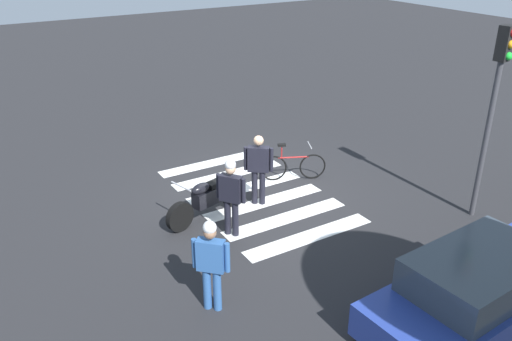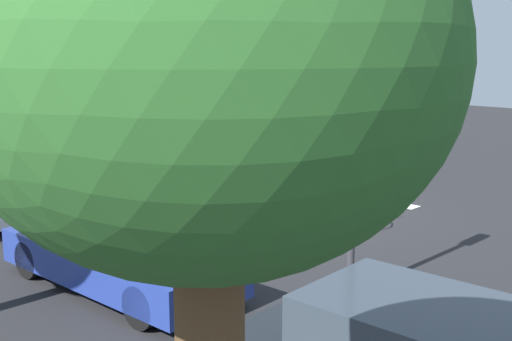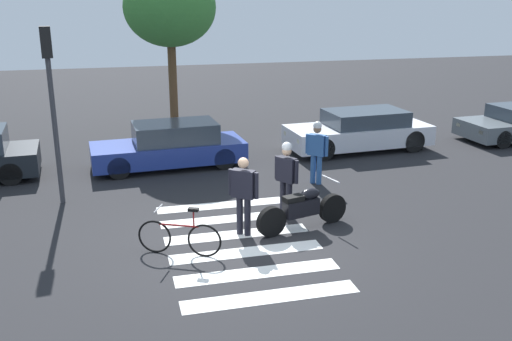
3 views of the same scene
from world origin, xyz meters
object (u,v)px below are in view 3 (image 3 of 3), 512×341
Objects in this scene: officer_by_motorcycle at (286,173)px; car_blue_hatchback at (170,146)px; car_white_van at (360,131)px; traffic_light_pole at (51,88)px; leaning_bicycle at (180,237)px; police_motorcycle at (303,209)px; pedestrian_bystander at (317,148)px; officer_on_foot at (243,191)px.

officer_by_motorcycle reaches higher than car_blue_hatchback.
car_white_van is 1.13× the size of traffic_light_pole.
leaning_bicycle is 9.23m from car_white_van.
police_motorcycle is at bearing -67.21° from car_blue_hatchback.
leaning_bicycle is 0.91× the size of pedestrian_bystander.
traffic_light_pole reaches higher than pedestrian_bystander.
officer_by_motorcycle is at bearing 95.80° from police_motorcycle.
pedestrian_bystander is 3.89m from car_white_van.
pedestrian_bystander is 6.78m from traffic_light_pole.
leaning_bicycle is 1.69m from officer_on_foot.
officer_on_foot is 0.98× the size of officer_by_motorcycle.
pedestrian_bystander is (1.44, 1.94, -0.02)m from officer_by_motorcycle.
pedestrian_bystander is at bearing -34.99° from car_blue_hatchback.
car_blue_hatchback reaches higher than leaning_bicycle.
car_white_van is (6.16, 0.39, 0.01)m from car_blue_hatchback.
traffic_light_pole is at bearing 178.70° from pedestrian_bystander.
officer_on_foot is (-1.30, 0.03, 0.51)m from police_motorcycle.
leaning_bicycle is 6.04m from car_blue_hatchback.
car_blue_hatchback is at bearing 39.25° from traffic_light_pole.
pedestrian_bystander is at bearing 64.83° from police_motorcycle.
car_white_van is at bearing 48.84° from pedestrian_bystander.
pedestrian_bystander reaches higher than car_white_van.
car_blue_hatchback is 0.95× the size of car_white_van.
police_motorcycle is 3.21m from pedestrian_bystander.
leaning_bicycle is 0.35× the size of car_blue_hatchback.
car_blue_hatchback is 6.17m from car_white_van.
police_motorcycle is at bearing -115.17° from pedestrian_bystander.
police_motorcycle is 1.29× the size of pedestrian_bystander.
officer_by_motorcycle reaches higher than officer_on_foot.
traffic_light_pole reaches higher than police_motorcycle.
car_white_van is at bearing 3.60° from car_blue_hatchback.
leaning_bicycle is (-2.74, -0.63, -0.09)m from police_motorcycle.
police_motorcycle is 1.07m from officer_by_motorcycle.
officer_on_foot reaches higher than police_motorcycle.
traffic_light_pole reaches higher than officer_on_foot.
leaning_bicycle is at bearing -167.08° from police_motorcycle.
officer_by_motorcycle is at bearing -129.38° from car_white_van.
police_motorcycle is at bearing 12.92° from leaning_bicycle.
officer_on_foot is 1.50m from officer_by_motorcycle.
police_motorcycle is 1.42× the size of leaning_bicycle.
traffic_light_pole is (-9.07, -2.77, 2.19)m from car_white_van.
traffic_light_pole is at bearing -140.75° from car_blue_hatchback.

